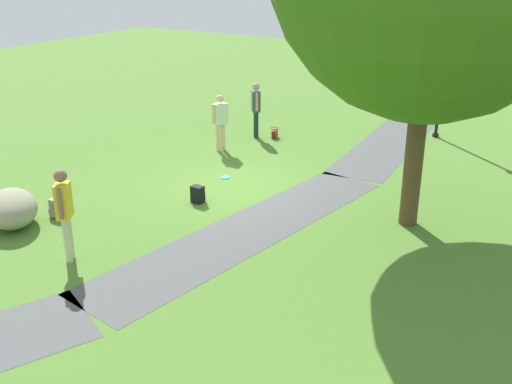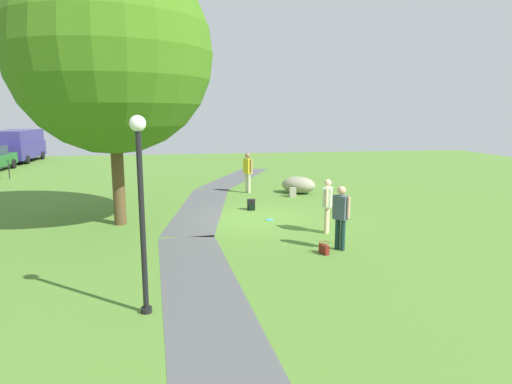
{
  "view_description": "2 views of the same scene",
  "coord_description": "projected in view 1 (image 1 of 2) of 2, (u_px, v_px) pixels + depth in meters",
  "views": [
    {
      "loc": [
        11.59,
        7.59,
        5.44
      ],
      "look_at": [
        1.74,
        1.6,
        0.81
      ],
      "focal_mm": 42.59,
      "sensor_mm": 36.0,
      "label": 1
    },
    {
      "loc": [
        -14.53,
        2.19,
        3.58
      ],
      "look_at": [
        0.31,
        -0.29,
        0.84
      ],
      "focal_mm": 30.91,
      "sensor_mm": 36.0,
      "label": 2
    }
  ],
  "objects": [
    {
      "name": "passerby_on_path",
      "position": [
        64.0,
        208.0,
        11.03
      ],
      "size": [
        0.45,
        0.4,
        1.8
      ],
      "color": "beige",
      "rests_on": "ground"
    },
    {
      "name": "backpack_by_boulder",
      "position": [
        57.0,
        208.0,
        13.19
      ],
      "size": [
        0.26,
        0.28,
        0.4
      ],
      "color": "gray",
      "rests_on": "ground"
    },
    {
      "name": "lawn_boulder",
      "position": [
        11.0,
        208.0,
        12.73
      ],
      "size": [
        1.76,
        1.86,
        0.75
      ],
      "color": "gray",
      "rests_on": "ground"
    },
    {
      "name": "man_near_boulder",
      "position": [
        220.0,
        119.0,
        17.27
      ],
      "size": [
        0.47,
        0.37,
        1.63
      ],
      "color": "beige",
      "rests_on": "ground"
    },
    {
      "name": "handbag_on_grass",
      "position": [
        275.0,
        133.0,
        18.74
      ],
      "size": [
        0.34,
        0.33,
        0.31
      ],
      "color": "maroon",
      "rests_on": "ground"
    },
    {
      "name": "footpath_segment_near",
      "position": [
        394.0,
        138.0,
        18.73
      ],
      "size": [
        8.09,
        2.15,
        0.01
      ],
      "color": "#4F5052",
      "rests_on": "ground"
    },
    {
      "name": "ground_plane",
      "position": [
        237.0,
        187.0,
        14.88
      ],
      "size": [
        48.0,
        48.0,
        0.0
      ],
      "primitive_type": "plane",
      "color": "#4F7B2D"
    },
    {
      "name": "frisbee_on_grass",
      "position": [
        225.0,
        177.0,
        15.5
      ],
      "size": [
        0.23,
        0.23,
        0.02
      ],
      "color": "#30A0DE",
      "rests_on": "ground"
    },
    {
      "name": "spare_backpack_on_lawn",
      "position": [
        198.0,
        194.0,
        13.94
      ],
      "size": [
        0.27,
        0.29,
        0.4
      ],
      "color": "black",
      "rests_on": "ground"
    },
    {
      "name": "woman_with_handbag",
      "position": [
        256.0,
        106.0,
        18.47
      ],
      "size": [
        0.43,
        0.41,
        1.7
      ],
      "color": "#15302D",
      "rests_on": "ground"
    },
    {
      "name": "lamp_post",
      "position": [
        443.0,
        66.0,
        18.08
      ],
      "size": [
        0.28,
        0.28,
        3.53
      ],
      "color": "black",
      "rests_on": "ground"
    },
    {
      "name": "footpath_segment_mid",
      "position": [
        248.0,
        230.0,
        12.6
      ],
      "size": [
        8.15,
        2.84,
        0.01
      ],
      "color": "#4F5052",
      "rests_on": "ground"
    }
  ]
}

